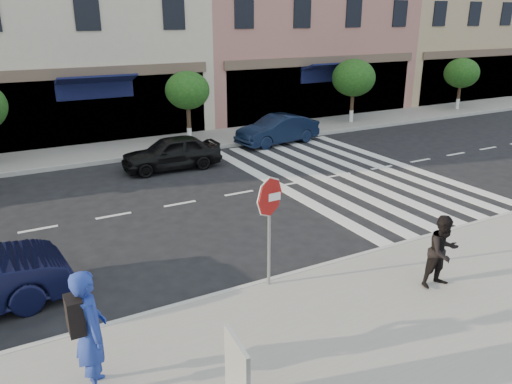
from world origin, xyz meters
The scene contains 14 objects.
ground centered at (0.00, 0.00, 0.00)m, with size 120.00×120.00×0.00m, color black.
sidewalk_near centered at (0.00, -3.75, 0.07)m, with size 60.00×4.50×0.15m, color gray.
sidewalk_far centered at (0.00, 11.00, 0.07)m, with size 60.00×3.00×0.15m, color gray.
building_centre centered at (-0.50, 17.00, 5.50)m, with size 11.00×9.00×11.00m, color beige.
building_east_far centered at (24.00, 17.00, 6.00)m, with size 12.00×9.00×12.00m, color tan.
street_tree_c centered at (3.00, 10.80, 2.36)m, with size 1.90×1.90×3.04m.
street_tree_ea centered at (12.00, 10.80, 2.39)m, with size 2.20×2.20×3.19m.
street_tree_eb centered at (20.00, 10.80, 2.22)m, with size 2.00×2.00×2.94m.
stop_sign centered at (-0.17, -1.67, 1.85)m, with size 0.82×0.11×2.33m.
photographer centered at (-3.92, -3.03, 1.11)m, with size 0.70×0.46×1.93m, color navy.
walker centered at (2.86, -3.37, 0.91)m, with size 0.74×0.58×1.53m, color black.
poster_board centered at (-2.34, -4.57, 0.75)m, with size 0.31×0.81×1.24m.
car_far_mid centered at (1.05, 7.62, 0.62)m, with size 1.46×3.63×1.24m, color black.
car_far_right centered at (6.50, 9.10, 0.63)m, with size 1.33×3.82×1.26m, color black.
Camera 1 is at (-4.75, -9.48, 5.36)m, focal length 35.00 mm.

